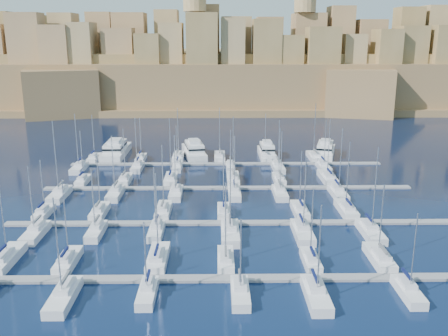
{
  "coord_description": "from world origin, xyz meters",
  "views": [
    {
      "loc": [
        -2.41,
        -99.38,
        34.32
      ],
      "look_at": [
        -0.94,
        6.0,
        6.01
      ],
      "focal_mm": 40.0,
      "sensor_mm": 36.0,
      "label": 1
    }
  ],
  "objects_px": {
    "motor_yacht_b": "(194,150)",
    "motor_yacht_d": "(325,150)",
    "sailboat_0": "(6,259)",
    "sailboat_2": "(158,258)",
    "motor_yacht_c": "(267,151)",
    "sailboat_4": "(311,260)",
    "motor_yacht_a": "(116,150)"
  },
  "relations": [
    {
      "from": "motor_yacht_c",
      "to": "motor_yacht_d",
      "type": "bearing_deg",
      "value": 3.86
    },
    {
      "from": "sailboat_0",
      "to": "motor_yacht_c",
      "type": "relative_size",
      "value": 1.09
    },
    {
      "from": "motor_yacht_a",
      "to": "sailboat_2",
      "type": "bearing_deg",
      "value": -74.02
    },
    {
      "from": "sailboat_2",
      "to": "motor_yacht_c",
      "type": "height_order",
      "value": "sailboat_2"
    },
    {
      "from": "sailboat_2",
      "to": "motor_yacht_b",
      "type": "height_order",
      "value": "sailboat_2"
    },
    {
      "from": "sailboat_0",
      "to": "motor_yacht_d",
      "type": "bearing_deg",
      "value": 47.23
    },
    {
      "from": "motor_yacht_c",
      "to": "sailboat_0",
      "type": "bearing_deg",
      "value": -124.6
    },
    {
      "from": "motor_yacht_b",
      "to": "motor_yacht_d",
      "type": "distance_m",
      "value": 38.1
    },
    {
      "from": "sailboat_0",
      "to": "motor_yacht_b",
      "type": "xyz_separation_m",
      "value": [
        26.13,
        70.04,
        0.96
      ]
    },
    {
      "from": "sailboat_0",
      "to": "motor_yacht_b",
      "type": "bearing_deg",
      "value": 69.54
    },
    {
      "from": "sailboat_0",
      "to": "motor_yacht_d",
      "type": "relative_size",
      "value": 0.89
    },
    {
      "from": "sailboat_2",
      "to": "motor_yacht_a",
      "type": "height_order",
      "value": "sailboat_2"
    },
    {
      "from": "motor_yacht_b",
      "to": "motor_yacht_c",
      "type": "relative_size",
      "value": 1.3
    },
    {
      "from": "sailboat_4",
      "to": "motor_yacht_c",
      "type": "xyz_separation_m",
      "value": [
        -0.07,
        69.43,
        1.01
      ]
    },
    {
      "from": "sailboat_4",
      "to": "motor_yacht_a",
      "type": "bearing_deg",
      "value": 121.36
    },
    {
      "from": "sailboat_0",
      "to": "sailboat_2",
      "type": "height_order",
      "value": "sailboat_0"
    },
    {
      "from": "motor_yacht_a",
      "to": "motor_yacht_b",
      "type": "bearing_deg",
      "value": -2.55
    },
    {
      "from": "motor_yacht_c",
      "to": "motor_yacht_d",
      "type": "distance_m",
      "value": 17.15
    },
    {
      "from": "sailboat_0",
      "to": "sailboat_4",
      "type": "bearing_deg",
      "value": -1.41
    },
    {
      "from": "sailboat_2",
      "to": "sailboat_4",
      "type": "xyz_separation_m",
      "value": [
        23.62,
        -0.99,
        -0.03
      ]
    },
    {
      "from": "sailboat_2",
      "to": "motor_yacht_c",
      "type": "relative_size",
      "value": 1.04
    },
    {
      "from": "sailboat_0",
      "to": "motor_yacht_b",
      "type": "distance_m",
      "value": 74.76
    },
    {
      "from": "motor_yacht_d",
      "to": "sailboat_4",
      "type": "bearing_deg",
      "value": -103.57
    },
    {
      "from": "sailboat_4",
      "to": "motor_yacht_b",
      "type": "bearing_deg",
      "value": 106.47
    },
    {
      "from": "sailboat_4",
      "to": "motor_yacht_c",
      "type": "distance_m",
      "value": 69.44
    },
    {
      "from": "sailboat_0",
      "to": "sailboat_2",
      "type": "distance_m",
      "value": 23.56
    },
    {
      "from": "motor_yacht_a",
      "to": "sailboat_4",
      "type": "bearing_deg",
      "value": -58.64
    },
    {
      "from": "sailboat_4",
      "to": "motor_yacht_d",
      "type": "relative_size",
      "value": 0.73
    },
    {
      "from": "sailboat_4",
      "to": "motor_yacht_d",
      "type": "bearing_deg",
      "value": 76.43
    },
    {
      "from": "sailboat_0",
      "to": "motor_yacht_a",
      "type": "height_order",
      "value": "sailboat_0"
    },
    {
      "from": "motor_yacht_a",
      "to": "motor_yacht_c",
      "type": "height_order",
      "value": "same"
    },
    {
      "from": "sailboat_2",
      "to": "motor_yacht_a",
      "type": "bearing_deg",
      "value": 105.98
    }
  ]
}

